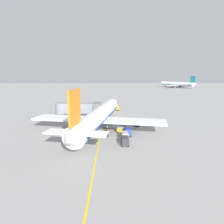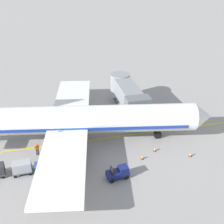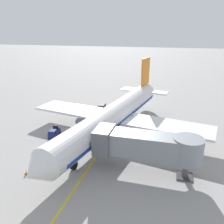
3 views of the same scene
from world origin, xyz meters
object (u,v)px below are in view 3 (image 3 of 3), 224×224
baggage_cart_front (88,116)px  ground_crew_wing_walker (110,116)px  safety_cone_nose_right (26,172)px  jet_bridge (146,145)px  baggage_tug_lead (54,133)px  safety_cone_wing_tip (59,158)px  baggage_tug_trailing (88,123)px  baggage_cart_second_in_train (96,112)px  safety_cone_nose_left (58,149)px  parked_airliner (115,115)px  baggage_cart_third_in_train (102,107)px

baggage_cart_front → ground_crew_wing_walker: size_ratio=1.73×
ground_crew_wing_walker → safety_cone_nose_right: ground_crew_wing_walker is taller
jet_bridge → baggage_tug_lead: (15.09, -5.44, -2.74)m
jet_bridge → safety_cone_wing_tip: size_ratio=20.98×
baggage_tug_trailing → baggage_cart_front: size_ratio=0.95×
baggage_tug_lead → baggage_tug_trailing: bearing=-124.0°
ground_crew_wing_walker → baggage_cart_second_in_train: bearing=-26.9°
safety_cone_nose_left → safety_cone_wing_tip: (-1.23, 2.14, 0.00)m
baggage_cart_front → ground_crew_wing_walker: (-4.13, -0.79, 0.00)m
ground_crew_wing_walker → baggage_tug_lead: bearing=53.1°
parked_airliner → baggage_cart_third_in_train: 11.35m
baggage_tug_lead → safety_cone_nose_left: (-2.67, 3.77, -0.42)m
baggage_cart_front → safety_cone_nose_left: bearing=90.6°
jet_bridge → baggage_tug_trailing: jet_bridge is taller
safety_cone_nose_left → safety_cone_wing_tip: bearing=119.9°
jet_bridge → baggage_cart_front: jet_bridge is taller
baggage_cart_third_in_train → parked_airliner: bearing=118.8°
safety_cone_nose_left → ground_crew_wing_walker: bearing=-107.6°
baggage_cart_second_in_train → baggage_cart_third_in_train: size_ratio=1.00×
safety_cone_wing_tip → baggage_cart_second_in_train: bearing=-87.9°
safety_cone_wing_tip → parked_airliner: bearing=-116.8°
baggage_tug_trailing → baggage_cart_front: (1.08, -2.73, 0.24)m
jet_bridge → safety_cone_nose_right: size_ratio=20.98×
baggage_tug_lead → safety_cone_nose_right: (-1.78, 9.88, -0.42)m
ground_crew_wing_walker → safety_cone_nose_left: ground_crew_wing_walker is taller
parked_airliner → safety_cone_nose_left: (6.17, 7.63, -2.90)m
safety_cone_nose_left → parked_airliner: bearing=-129.0°
safety_cone_nose_right → safety_cone_wing_tip: bearing=-118.2°
ground_crew_wing_walker → baggage_tug_trailing: bearing=49.0°
baggage_cart_second_in_train → baggage_tug_trailing: bearing=93.6°
ground_crew_wing_walker → safety_cone_nose_right: (4.91, 18.77, -0.66)m
parked_airliner → baggage_cart_second_in_train: (5.54, -6.75, -2.24)m
jet_bridge → baggage_tug_lead: size_ratio=4.69×
ground_crew_wing_walker → jet_bridge: bearing=120.4°
safety_cone_nose_left → baggage_cart_third_in_train: bearing=-92.6°
jet_bridge → baggage_tug_trailing: 15.99m
baggage_cart_third_in_train → safety_cone_nose_right: bearing=85.9°
baggage_cart_front → safety_cone_wing_tip: 14.10m
baggage_cart_third_in_train → baggage_cart_front: bearing=80.5°
safety_cone_nose_left → jet_bridge: bearing=172.4°
parked_airliner → ground_crew_wing_walker: 5.91m
baggage_cart_front → safety_cone_wing_tip: (-1.35, 14.02, -0.66)m
baggage_cart_front → safety_cone_wing_tip: size_ratio=4.95×
jet_bridge → safety_cone_nose_left: size_ratio=20.98×
baggage_tug_lead → ground_crew_wing_walker: 11.13m
baggage_cart_third_in_train → safety_cone_nose_left: (0.80, 17.37, -0.66)m
safety_cone_wing_tip → jet_bridge: bearing=-177.5°
baggage_cart_front → safety_cone_nose_right: 18.02m
baggage_tug_trailing → safety_cone_nose_left: 9.20m
parked_airliner → safety_cone_wing_tip: bearing=63.2°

